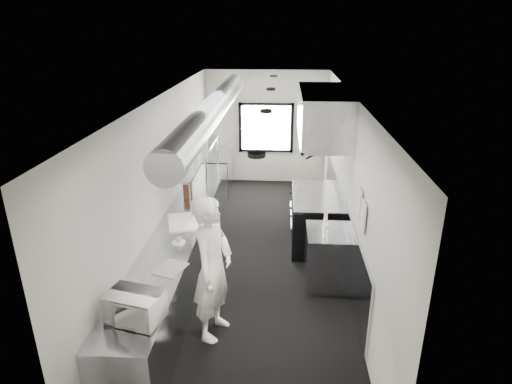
# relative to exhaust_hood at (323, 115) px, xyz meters

# --- Properties ---
(floor) EXTENTS (3.00, 8.00, 0.01)m
(floor) POSITION_rel_exhaust_hood_xyz_m (-1.10, -0.70, -2.39)
(floor) COLOR black
(floor) RESTS_ON ground
(ceiling) EXTENTS (3.00, 8.00, 0.01)m
(ceiling) POSITION_rel_exhaust_hood_xyz_m (-1.10, -0.70, 0.41)
(ceiling) COLOR silver
(ceiling) RESTS_ON wall_back
(wall_back) EXTENTS (3.00, 0.02, 2.80)m
(wall_back) POSITION_rel_exhaust_hood_xyz_m (-1.10, 3.30, -0.99)
(wall_back) COLOR #BBB9B2
(wall_back) RESTS_ON floor
(wall_front) EXTENTS (3.00, 0.02, 2.80)m
(wall_front) POSITION_rel_exhaust_hood_xyz_m (-1.10, -4.70, -0.99)
(wall_front) COLOR #BBB9B2
(wall_front) RESTS_ON floor
(wall_left) EXTENTS (0.02, 8.00, 2.80)m
(wall_left) POSITION_rel_exhaust_hood_xyz_m (-2.60, -0.70, -0.99)
(wall_left) COLOR #BBB9B2
(wall_left) RESTS_ON floor
(wall_right) EXTENTS (0.02, 8.00, 2.80)m
(wall_right) POSITION_rel_exhaust_hood_xyz_m (0.40, -0.70, -0.99)
(wall_right) COLOR #BBB9B2
(wall_right) RESTS_ON floor
(wall_cladding) EXTENTS (0.03, 5.50, 1.10)m
(wall_cladding) POSITION_rel_exhaust_hood_xyz_m (0.38, -0.40, -1.84)
(wall_cladding) COLOR #9CA0AA
(wall_cladding) RESTS_ON wall_right
(hvac_duct) EXTENTS (0.40, 6.40, 0.40)m
(hvac_duct) POSITION_rel_exhaust_hood_xyz_m (-1.80, -0.30, 0.16)
(hvac_duct) COLOR gray
(hvac_duct) RESTS_ON ceiling
(service_window) EXTENTS (1.36, 0.05, 1.25)m
(service_window) POSITION_rel_exhaust_hood_xyz_m (-1.10, 3.26, -0.99)
(service_window) COLOR white
(service_window) RESTS_ON wall_back
(exhaust_hood) EXTENTS (0.81, 2.20, 0.88)m
(exhaust_hood) POSITION_rel_exhaust_hood_xyz_m (0.00, 0.00, 0.00)
(exhaust_hood) COLOR #9CA0AA
(exhaust_hood) RESTS_ON ceiling
(prep_counter) EXTENTS (0.70, 6.00, 0.90)m
(prep_counter) POSITION_rel_exhaust_hood_xyz_m (-2.25, -1.20, -1.94)
(prep_counter) COLOR #9CA0AA
(prep_counter) RESTS_ON floor
(pass_shelf) EXTENTS (0.45, 3.00, 0.68)m
(pass_shelf) POSITION_rel_exhaust_hood_xyz_m (-2.29, 0.30, -0.86)
(pass_shelf) COLOR #9CA0AA
(pass_shelf) RESTS_ON prep_counter
(range) EXTENTS (0.88, 1.60, 0.94)m
(range) POSITION_rel_exhaust_hood_xyz_m (-0.06, 0.00, -1.92)
(range) COLOR black
(range) RESTS_ON floor
(bottle_station) EXTENTS (0.65, 0.80, 0.90)m
(bottle_station) POSITION_rel_exhaust_hood_xyz_m (0.05, -1.40, -1.94)
(bottle_station) COLOR #9CA0AA
(bottle_station) RESTS_ON floor
(far_work_table) EXTENTS (0.70, 1.20, 0.90)m
(far_work_table) POSITION_rel_exhaust_hood_xyz_m (-2.25, 2.50, -1.94)
(far_work_table) COLOR #9CA0AA
(far_work_table) RESTS_ON floor
(notice_sheet_a) EXTENTS (0.02, 0.28, 0.38)m
(notice_sheet_a) POSITION_rel_exhaust_hood_xyz_m (0.37, -1.90, -0.79)
(notice_sheet_a) COLOR beige
(notice_sheet_a) RESTS_ON wall_right
(notice_sheet_b) EXTENTS (0.02, 0.28, 0.38)m
(notice_sheet_b) POSITION_rel_exhaust_hood_xyz_m (0.37, -2.25, -0.84)
(notice_sheet_b) COLOR beige
(notice_sheet_b) RESTS_ON wall_right
(line_cook) EXTENTS (0.63, 0.80, 1.94)m
(line_cook) POSITION_rel_exhaust_hood_xyz_m (-1.51, -2.68, -1.42)
(line_cook) COLOR white
(line_cook) RESTS_ON floor
(microwave) EXTENTS (0.61, 0.52, 0.32)m
(microwave) POSITION_rel_exhaust_hood_xyz_m (-2.19, -3.64, -1.33)
(microwave) COLOR white
(microwave) RESTS_ON prep_counter
(deli_tub_a) EXTENTS (0.15, 0.15, 0.09)m
(deli_tub_a) POSITION_rel_exhaust_hood_xyz_m (-2.38, -3.19, -1.45)
(deli_tub_a) COLOR #AFBBAC
(deli_tub_a) RESTS_ON prep_counter
(deli_tub_b) EXTENTS (0.19, 0.19, 0.10)m
(deli_tub_b) POSITION_rel_exhaust_hood_xyz_m (-2.45, -3.27, -1.44)
(deli_tub_b) COLOR #AFBBAC
(deli_tub_b) RESTS_ON prep_counter
(newspaper) EXTENTS (0.43, 0.48, 0.01)m
(newspaper) POSITION_rel_exhaust_hood_xyz_m (-2.07, -2.61, -1.49)
(newspaper) COLOR silver
(newspaper) RESTS_ON prep_counter
(small_plate) EXTENTS (0.22, 0.22, 0.02)m
(small_plate) POSITION_rel_exhaust_hood_xyz_m (-2.13, -1.91, -1.48)
(small_plate) COLOR white
(small_plate) RESTS_ON prep_counter
(pastry) EXTENTS (0.09, 0.09, 0.09)m
(pastry) POSITION_rel_exhaust_hood_xyz_m (-2.13, -1.91, -1.43)
(pastry) COLOR tan
(pastry) RESTS_ON small_plate
(cutting_board) EXTENTS (0.67, 0.78, 0.02)m
(cutting_board) POSITION_rel_exhaust_hood_xyz_m (-2.19, -1.21, -1.48)
(cutting_board) COLOR white
(cutting_board) RESTS_ON prep_counter
(knife_block) EXTENTS (0.12, 0.25, 0.26)m
(knife_block) POSITION_rel_exhaust_hood_xyz_m (-2.37, -0.09, -1.36)
(knife_block) COLOR #55311E
(knife_block) RESTS_ON prep_counter
(plate_stack_a) EXTENTS (0.33, 0.33, 0.31)m
(plate_stack_a) POSITION_rel_exhaust_hood_xyz_m (-2.32, -0.33, -0.66)
(plate_stack_a) COLOR white
(plate_stack_a) RESTS_ON pass_shelf
(plate_stack_b) EXTENTS (0.25, 0.25, 0.27)m
(plate_stack_b) POSITION_rel_exhaust_hood_xyz_m (-2.27, 0.15, -0.68)
(plate_stack_b) COLOR white
(plate_stack_b) RESTS_ON pass_shelf
(plate_stack_c) EXTENTS (0.34, 0.34, 0.38)m
(plate_stack_c) POSITION_rel_exhaust_hood_xyz_m (-2.32, 0.40, -0.63)
(plate_stack_c) COLOR white
(plate_stack_c) RESTS_ON pass_shelf
(plate_stack_d) EXTENTS (0.27, 0.27, 0.39)m
(plate_stack_d) POSITION_rel_exhaust_hood_xyz_m (-2.31, 1.09, -0.62)
(plate_stack_d) COLOR white
(plate_stack_d) RESTS_ON pass_shelf
(squeeze_bottle_a) EXTENTS (0.06, 0.06, 0.17)m
(squeeze_bottle_a) POSITION_rel_exhaust_hood_xyz_m (0.01, -1.71, -1.41)
(squeeze_bottle_a) COLOR white
(squeeze_bottle_a) RESTS_ON bottle_station
(squeeze_bottle_b) EXTENTS (0.08, 0.08, 0.19)m
(squeeze_bottle_b) POSITION_rel_exhaust_hood_xyz_m (-0.03, -1.58, -1.39)
(squeeze_bottle_b) COLOR white
(squeeze_bottle_b) RESTS_ON bottle_station
(squeeze_bottle_c) EXTENTS (0.07, 0.07, 0.16)m
(squeeze_bottle_c) POSITION_rel_exhaust_hood_xyz_m (0.00, -1.44, -1.41)
(squeeze_bottle_c) COLOR white
(squeeze_bottle_c) RESTS_ON bottle_station
(squeeze_bottle_d) EXTENTS (0.07, 0.07, 0.18)m
(squeeze_bottle_d) POSITION_rel_exhaust_hood_xyz_m (0.01, -1.29, -1.40)
(squeeze_bottle_d) COLOR white
(squeeze_bottle_d) RESTS_ON bottle_station
(squeeze_bottle_e) EXTENTS (0.06, 0.06, 0.16)m
(squeeze_bottle_e) POSITION_rel_exhaust_hood_xyz_m (0.03, -1.10, -1.41)
(squeeze_bottle_e) COLOR white
(squeeze_bottle_e) RESTS_ON bottle_station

